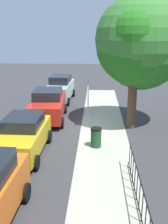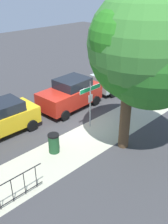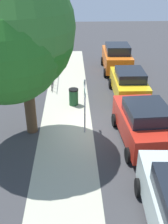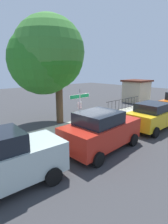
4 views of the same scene
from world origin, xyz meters
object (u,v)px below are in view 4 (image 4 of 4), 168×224
street_sign (80,103)px  utility_shed (136,91)px  trash_bin (105,115)px  car_red (101,130)px  car_yellow (153,116)px  shade_tree (49,56)px

street_sign → utility_shed: (12.11, 3.40, -0.51)m
utility_shed → trash_bin: (-9.10, -2.90, -0.86)m
car_red → trash_bin: 4.98m
street_sign → utility_shed: size_ratio=0.93×
car_red → car_yellow: 4.81m
shade_tree → car_red: (-0.53, -5.39, -3.82)m
street_sign → car_red: size_ratio=0.63×
car_red → car_yellow: bearing=-6.2°
street_sign → utility_shed: bearing=15.7°
shade_tree → utility_shed: bearing=2.7°
shade_tree → utility_shed: size_ratio=2.52×
car_yellow → car_red: bearing=177.8°
shade_tree → trash_bin: 5.92m
car_yellow → trash_bin: size_ratio=4.17×
car_yellow → utility_shed: size_ratio=1.39×
car_red → utility_shed: 14.30m
shade_tree → trash_bin: (3.36, -2.31, -4.30)m
shade_tree → car_yellow: shade_tree is taller
car_yellow → utility_shed: (8.18, 6.24, 0.45)m
car_red → utility_shed: utility_shed is taller
car_red → utility_shed: size_ratio=1.46×
utility_shed → trash_bin: utility_shed is taller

